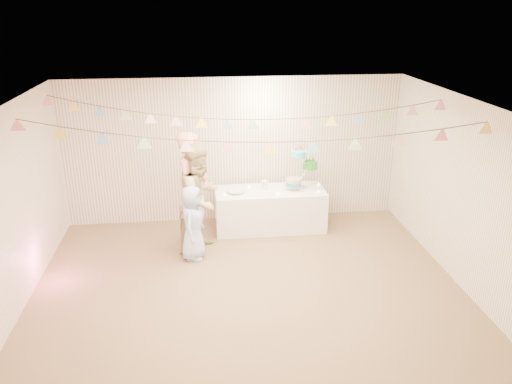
{
  "coord_description": "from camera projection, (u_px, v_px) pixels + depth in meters",
  "views": [
    {
      "loc": [
        -0.6,
        -6.05,
        3.8
      ],
      "look_at": [
        0.2,
        0.8,
        1.15
      ],
      "focal_mm": 35.0,
      "sensor_mm": 36.0,
      "label": 1
    }
  ],
  "objects": [
    {
      "name": "cake_stand",
      "position": [
        301.0,
        167.0,
        8.65
      ],
      "size": [
        0.64,
        0.38,
        0.72
      ],
      "primitive_type": null,
      "color": "silver",
      "rests_on": "table"
    },
    {
      "name": "table",
      "position": [
        270.0,
        209.0,
        8.81
      ],
      "size": [
        1.91,
        0.76,
        0.72
      ],
      "primitive_type": "cube",
      "color": "white",
      "rests_on": "floor"
    },
    {
      "name": "tealight_1",
      "position": [
        249.0,
        187.0,
        8.81
      ],
      "size": [
        0.04,
        0.04,
        0.03
      ],
      "primitive_type": "cylinder",
      "color": "#FFD88C",
      "rests_on": "table"
    },
    {
      "name": "tealight_2",
      "position": [
        278.0,
        194.0,
        8.48
      ],
      "size": [
        0.04,
        0.04,
        0.03
      ],
      "primitive_type": "cylinder",
      "color": "#FFD88C",
      "rests_on": "table"
    },
    {
      "name": "back_wall",
      "position": [
        234.0,
        151.0,
        8.89
      ],
      "size": [
        6.0,
        6.0,
        0.0
      ],
      "primitive_type": "plane",
      "color": "white",
      "rests_on": "ground"
    },
    {
      "name": "floor",
      "position": [
        248.0,
        289.0,
        7.04
      ],
      "size": [
        6.0,
        6.0,
        0.0
      ],
      "primitive_type": "plane",
      "color": "brown",
      "rests_on": "ground"
    },
    {
      "name": "person_adult_a",
      "position": [
        194.0,
        191.0,
        7.93
      ],
      "size": [
        0.74,
        0.84,
        1.93
      ],
      "primitive_type": "imported",
      "rotation": [
        0.0,
        0.0,
        1.09
      ],
      "color": "tan",
      "rests_on": "floor"
    },
    {
      "name": "tealight_4",
      "position": [
        319.0,
        191.0,
        8.6
      ],
      "size": [
        0.04,
        0.04,
        0.03
      ],
      "primitive_type": "cylinder",
      "color": "#FFD88C",
      "rests_on": "table"
    },
    {
      "name": "bunting_front",
      "position": [
        249.0,
        132.0,
        6.02
      ],
      "size": [
        5.6,
        0.9,
        0.36
      ],
      "primitive_type": null,
      "color": "#72A5E5",
      "rests_on": "ceiling"
    },
    {
      "name": "person_adult_b",
      "position": [
        200.0,
        198.0,
        7.87
      ],
      "size": [
        1.05,
        1.1,
        1.78
      ],
      "primitive_type": "imported",
      "rotation": [
        0.0,
        0.0,
        0.94
      ],
      "color": "tan",
      "rests_on": "floor"
    },
    {
      "name": "tealight_3",
      "position": [
        288.0,
        184.0,
        8.92
      ],
      "size": [
        0.04,
        0.04,
        0.03
      ],
      "primitive_type": "cylinder",
      "color": "#FFD88C",
      "rests_on": "table"
    },
    {
      "name": "bunting_back",
      "position": [
        240.0,
        108.0,
        7.22
      ],
      "size": [
        5.6,
        1.1,
        0.4
      ],
      "primitive_type": null,
      "color": "pink",
      "rests_on": "ceiling"
    },
    {
      "name": "front_wall",
      "position": [
        277.0,
        314.0,
        4.25
      ],
      "size": [
        6.0,
        6.0,
        0.0
      ],
      "primitive_type": "plane",
      "color": "white",
      "rests_on": "ground"
    },
    {
      "name": "ceiling",
      "position": [
        247.0,
        106.0,
        6.11
      ],
      "size": [
        6.0,
        6.0,
        0.0
      ],
      "primitive_type": "plane",
      "color": "white",
      "rests_on": "ground"
    },
    {
      "name": "cake_top_tier",
      "position": [
        299.0,
        153.0,
        8.52
      ],
      "size": [
        0.25,
        0.25,
        0.19
      ],
      "primitive_type": null,
      "color": "#51BFFF",
      "rests_on": "cake_stand"
    },
    {
      "name": "tealight_5",
      "position": [
        319.0,
        184.0,
        8.91
      ],
      "size": [
        0.04,
        0.04,
        0.03
      ],
      "primitive_type": "cylinder",
      "color": "#FFD88C",
      "rests_on": "table"
    },
    {
      "name": "cake_middle",
      "position": [
        310.0,
        165.0,
        8.75
      ],
      "size": [
        0.27,
        0.27,
        0.22
      ],
      "primitive_type": null,
      "color": "#208D1E",
      "rests_on": "cake_stand"
    },
    {
      "name": "left_wall",
      "position": [
        10.0,
        214.0,
        6.25
      ],
      "size": [
        5.0,
        5.0,
        0.0
      ],
      "primitive_type": "plane",
      "color": "white",
      "rests_on": "ground"
    },
    {
      "name": "posy",
      "position": [
        264.0,
        183.0,
        8.67
      ],
      "size": [
        0.16,
        0.16,
        0.18
      ],
      "primitive_type": null,
      "color": "white",
      "rests_on": "table"
    },
    {
      "name": "platter",
      "position": [
        236.0,
        190.0,
        8.55
      ],
      "size": [
        0.3,
        0.3,
        0.02
      ],
      "primitive_type": "cylinder",
      "color": "white",
      "rests_on": "table"
    },
    {
      "name": "right_wall",
      "position": [
        463.0,
        194.0,
        6.9
      ],
      "size": [
        5.0,
        5.0,
        0.0
      ],
      "primitive_type": "plane",
      "color": "white",
      "rests_on": "ground"
    },
    {
      "name": "person_child",
      "position": [
        193.0,
        223.0,
        7.69
      ],
      "size": [
        0.52,
        0.66,
        1.2
      ],
      "primitive_type": "imported",
      "rotation": [
        0.0,
        0.0,
        1.3
      ],
      "color": "#A8C3EE",
      "rests_on": "floor"
    },
    {
      "name": "cake_bottom",
      "position": [
        293.0,
        183.0,
        8.67
      ],
      "size": [
        0.31,
        0.31,
        0.15
      ],
      "primitive_type": null,
      "color": "teal",
      "rests_on": "cake_stand"
    },
    {
      "name": "tealight_0",
      "position": [
        225.0,
        194.0,
        8.45
      ],
      "size": [
        0.04,
        0.04,
        0.03
      ],
      "primitive_type": "cylinder",
      "color": "#FFD88C",
      "rests_on": "table"
    }
  ]
}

